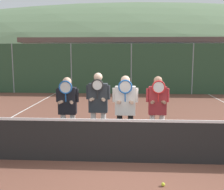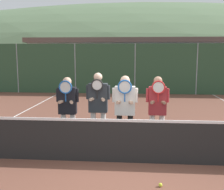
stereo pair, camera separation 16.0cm
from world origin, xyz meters
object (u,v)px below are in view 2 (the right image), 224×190
(player_leftmost, at_px, (68,106))
(player_center_left, at_px, (98,104))
(car_left_of_center, at_px, (109,75))
(player_rightmost, at_px, (157,107))
(car_far_left, at_px, (41,74))
(car_center, at_px, (179,75))
(tennis_ball_on_court, at_px, (160,185))
(player_center_right, at_px, (125,106))

(player_leftmost, relative_size, player_center_left, 0.94)
(player_leftmost, distance_m, car_left_of_center, 11.58)
(player_center_left, height_order, car_left_of_center, player_center_left)
(player_center_left, bearing_deg, player_rightmost, -0.08)
(player_center_left, distance_m, car_far_left, 12.80)
(player_center_left, distance_m, player_rightmost, 1.45)
(player_rightmost, xyz_separation_m, car_left_of_center, (-2.26, 11.57, -0.14))
(player_rightmost, relative_size, car_far_left, 0.42)
(car_center, relative_size, tennis_ball_on_court, 61.13)
(player_rightmost, bearing_deg, player_leftmost, -179.77)
(car_left_of_center, xyz_separation_m, tennis_ball_on_court, (2.19, -13.59, -0.88))
(car_left_of_center, bearing_deg, tennis_ball_on_court, -80.86)
(car_far_left, bearing_deg, car_center, 1.57)
(player_rightmost, distance_m, car_left_of_center, 11.79)
(player_leftmost, relative_size, car_center, 0.42)
(tennis_ball_on_court, bearing_deg, player_center_left, 124.11)
(player_rightmost, bearing_deg, car_left_of_center, 101.06)
(player_center_right, bearing_deg, tennis_ball_on_court, -69.54)
(car_far_left, relative_size, car_left_of_center, 1.03)
(player_rightmost, bearing_deg, player_center_left, 179.92)
(car_center, height_order, tennis_ball_on_court, car_center)
(player_center_right, height_order, player_rightmost, player_center_right)
(car_left_of_center, distance_m, car_center, 4.58)
(player_center_right, bearing_deg, player_rightmost, 9.38)
(player_leftmost, distance_m, player_rightmost, 2.21)
(player_center_right, height_order, car_far_left, car_far_left)
(player_center_left, bearing_deg, car_left_of_center, 94.03)
(car_left_of_center, bearing_deg, car_far_left, 179.66)
(car_far_left, bearing_deg, player_center_left, -64.94)
(car_center, bearing_deg, player_center_right, -104.49)
(player_center_left, relative_size, tennis_ball_on_court, 27.49)
(player_leftmost, bearing_deg, player_center_right, -4.81)
(player_center_right, xyz_separation_m, car_far_left, (-6.08, 11.72, -0.16))
(car_far_left, height_order, tennis_ball_on_court, car_far_left)
(player_leftmost, height_order, player_center_left, player_center_left)
(player_center_right, relative_size, car_left_of_center, 0.44)
(player_center_left, relative_size, car_center, 0.45)
(tennis_ball_on_court, bearing_deg, car_far_left, 116.51)
(player_center_right, bearing_deg, car_left_of_center, 97.21)
(player_center_right, relative_size, tennis_ball_on_court, 26.63)
(car_far_left, bearing_deg, tennis_ball_on_court, -63.49)
(player_rightmost, xyz_separation_m, tennis_ball_on_court, (-0.08, -2.02, -1.02))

